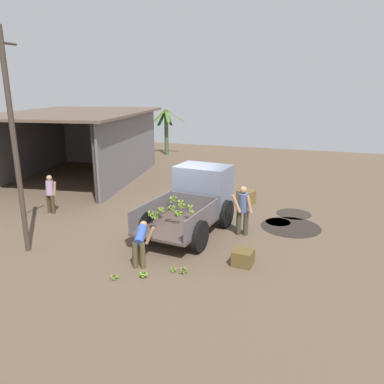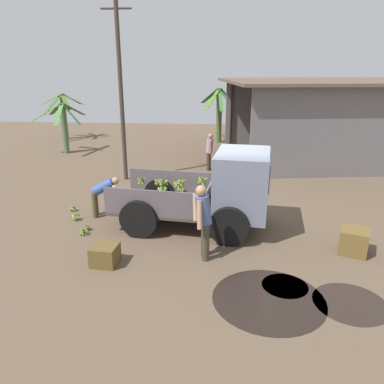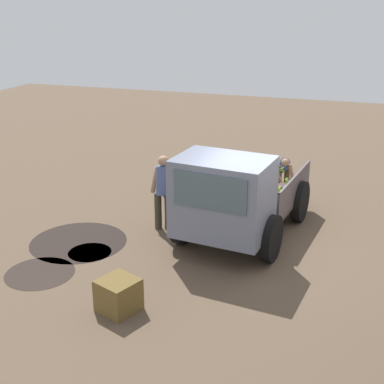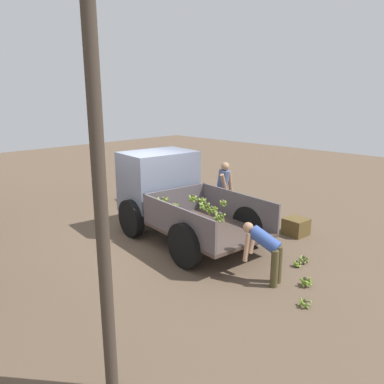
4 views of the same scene
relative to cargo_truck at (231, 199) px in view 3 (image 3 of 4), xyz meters
name	(u,v)px [view 3 (image 3 of 4)]	position (x,y,z in m)	size (l,w,h in m)	color
ground	(263,253)	(0.11, 0.77, -1.10)	(36.00, 36.00, 0.00)	brown
mud_patch_0	(40,273)	(2.32, -3.22, -1.10)	(1.36, 1.36, 0.01)	#2C221B
mud_patch_1	(79,242)	(0.83, -3.21, -1.10)	(2.12, 2.12, 0.01)	black
mud_patch_2	(90,252)	(1.20, -2.73, -1.10)	(0.92, 0.92, 0.01)	black
cargo_truck	(231,199)	(0.00, 0.00, 0.00)	(4.26, 2.59, 2.10)	#4C3D36
person_foreground_visitor	(163,189)	(-0.48, -1.70, -0.14)	(0.49, 0.72, 1.73)	#3B3829
person_worker_loading	(284,171)	(-3.46, 0.59, -0.39)	(0.81, 0.64, 1.15)	#4E4427
banana_bunch_on_ground_0	(237,185)	(-3.61, -0.73, -1.01)	(0.23, 0.24, 0.17)	#48412F
banana_bunch_on_ground_1	(272,182)	(-4.16, 0.19, -0.98)	(0.26, 0.25, 0.20)	brown
banana_bunch_on_ground_2	(298,182)	(-4.50, 0.87, -1.02)	(0.21, 0.21, 0.15)	#4B4330
banana_bunch_on_ground_3	(246,187)	(-3.62, -0.45, -1.02)	(0.19, 0.19, 0.15)	#49412F
wooden_crate_0	(177,187)	(-2.61, -2.15, -0.88)	(0.55, 0.55, 0.44)	brown
wooden_crate_1	(118,295)	(3.00, -1.19, -0.81)	(0.62, 0.62, 0.58)	brown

